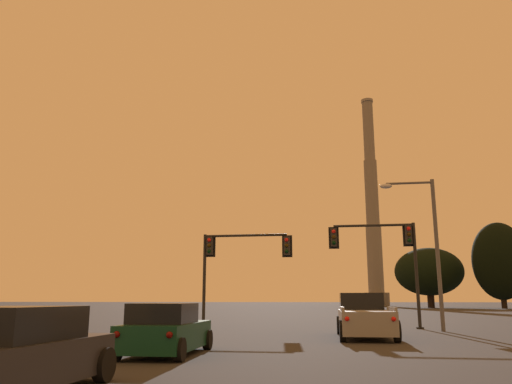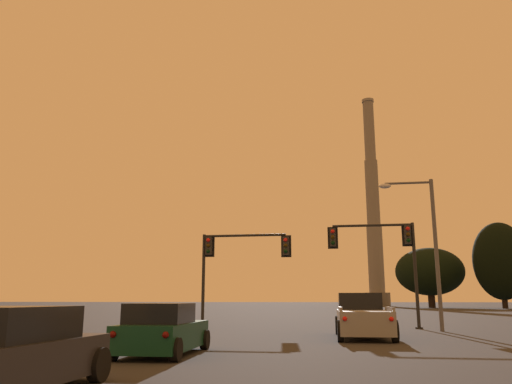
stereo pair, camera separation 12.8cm
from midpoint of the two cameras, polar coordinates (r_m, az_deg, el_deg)
name	(u,v)px [view 1 (the left image)]	position (r m, az deg, el deg)	size (l,w,h in m)	color
hatchback_left_lane_second	(166,331)	(14.99, -10.51, -15.33)	(2.02, 4.15, 1.44)	#0F3823
sedan_left_lane_third	(1,355)	(9.31, -27.50, -16.24)	(2.00, 4.71, 1.43)	#232328
pickup_truck_right_lane_front	(364,317)	(21.93, 12.06, -13.84)	(2.28, 5.54, 1.82)	gray
traffic_light_overhead_left	(234,255)	(28.83, -2.62, -7.25)	(5.26, 0.50, 5.25)	black
traffic_light_overhead_right	(386,248)	(28.78, 14.47, -6.18)	(4.89, 0.50, 5.72)	black
street_lamp	(427,236)	(27.06, 18.85, -4.73)	(2.78, 0.36, 7.68)	#56565B
smokestack	(373,221)	(124.32, 13.19, -3.24)	(5.87, 5.87, 51.45)	slate
treeline_far_right	(500,261)	(97.17, 26.07, -7.08)	(9.21, 8.29, 14.83)	black
treeline_left_mid	(429,272)	(100.77, 19.12, -8.60)	(12.61, 11.35, 11.15)	black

